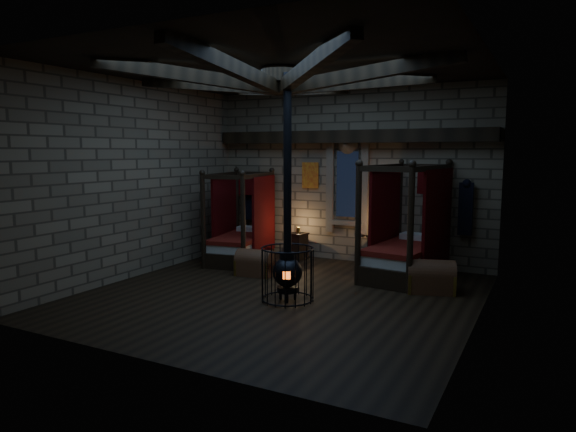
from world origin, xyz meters
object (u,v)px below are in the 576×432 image
at_px(bed_right, 406,250).
at_px(trunk_left, 255,264).
at_px(trunk_right, 431,278).
at_px(bed_left, 241,239).
at_px(stove, 287,268).

distance_m(bed_right, trunk_left, 3.28).
bearing_deg(trunk_right, trunk_left, 168.64).
distance_m(bed_left, trunk_left, 1.63).
bearing_deg(bed_right, stove, -110.43).
distance_m(bed_left, stove, 3.66).
xyz_separation_m(trunk_right, stove, (-2.19, -1.77, 0.32)).
relative_size(bed_left, trunk_left, 2.65).
distance_m(trunk_left, stove, 2.09).
xyz_separation_m(bed_right, stove, (-1.44, -2.75, 0.01)).
xyz_separation_m(bed_right, trunk_left, (-2.96, -1.36, -0.34)).
bearing_deg(stove, bed_left, 111.52).
xyz_separation_m(bed_left, trunk_right, (4.81, -0.78, -0.25)).
distance_m(bed_right, trunk_right, 1.27).
bearing_deg(bed_left, stove, -54.27).
xyz_separation_m(bed_left, trunk_left, (1.10, -1.17, -0.28)).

